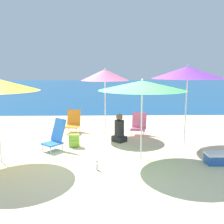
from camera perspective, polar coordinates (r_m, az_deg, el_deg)
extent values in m
plane|color=beige|center=(5.85, 0.13, -11.69)|extent=(60.00, 60.00, 0.00)
cube|color=navy|center=(31.58, -1.14, 5.81)|extent=(60.00, 40.00, 0.01)
cylinder|color=white|center=(6.00, 6.74, -2.96)|extent=(0.04, 0.04, 1.65)
cone|color=#47B756|center=(5.86, 6.92, 6.04)|extent=(2.07, 2.07, 0.23)
sphere|color=white|center=(5.86, 6.95, 7.34)|extent=(0.04, 0.04, 0.04)
cylinder|color=white|center=(8.27, -1.58, 1.03)|extent=(0.04, 0.04, 1.78)
cone|color=pink|center=(8.18, -1.61, 8.47)|extent=(1.58, 1.58, 0.36)
sphere|color=white|center=(8.18, -1.62, 9.89)|extent=(0.04, 0.04, 0.04)
cylinder|color=white|center=(7.43, 16.48, 0.05)|extent=(0.04, 0.04, 1.88)
cone|color=purple|center=(7.33, 16.90, 8.65)|extent=(2.03, 2.03, 0.34)
sphere|color=white|center=(7.33, 16.97, 10.13)|extent=(0.04, 0.04, 0.04)
cylinder|color=silver|center=(8.51, -10.66, -4.31)|extent=(0.02, 0.02, 0.20)
cylinder|color=silver|center=(8.41, -8.10, -4.40)|extent=(0.02, 0.02, 0.20)
cylinder|color=silver|center=(8.91, -9.90, -3.64)|extent=(0.02, 0.02, 0.20)
cylinder|color=silver|center=(8.82, -7.46, -3.72)|extent=(0.02, 0.02, 0.20)
cube|color=orange|center=(8.63, -9.05, -3.25)|extent=(0.51, 0.56, 0.04)
cube|color=orange|center=(8.82, -8.69, -1.12)|extent=(0.47, 0.22, 0.51)
cylinder|color=silver|center=(8.13, 4.40, -4.88)|extent=(0.02, 0.02, 0.19)
cylinder|color=silver|center=(8.07, 7.22, -5.04)|extent=(0.02, 0.02, 0.19)
cylinder|color=silver|center=(8.46, 4.84, -4.31)|extent=(0.02, 0.02, 0.19)
cylinder|color=silver|center=(8.40, 7.54, -4.46)|extent=(0.02, 0.02, 0.19)
cube|color=pink|center=(8.24, 6.01, -3.92)|extent=(0.57, 0.52, 0.04)
cube|color=pink|center=(8.37, 6.26, -1.79)|extent=(0.49, 0.24, 0.51)
cylinder|color=silver|center=(6.91, -15.62, -7.88)|extent=(0.02, 0.02, 0.18)
cylinder|color=silver|center=(6.63, -13.84, -8.55)|extent=(0.02, 0.02, 0.18)
cylinder|color=silver|center=(7.11, -13.13, -7.26)|extent=(0.02, 0.02, 0.18)
cylinder|color=silver|center=(6.84, -11.30, -7.87)|extent=(0.02, 0.02, 0.18)
cube|color=blue|center=(6.84, -13.51, -7.01)|extent=(0.61, 0.61, 0.04)
cube|color=blue|center=(6.88, -12.15, -4.02)|extent=(0.48, 0.46, 0.60)
cube|color=#262628|center=(7.54, 1.67, -6.12)|extent=(0.49, 0.49, 0.16)
cylinder|color=#262628|center=(7.46, 1.68, -3.74)|extent=(0.29, 0.29, 0.49)
sphere|color=brown|center=(7.39, 1.69, -1.16)|extent=(0.20, 0.20, 0.20)
cube|color=#8ECC3D|center=(7.09, -8.63, -6.46)|extent=(0.28, 0.18, 0.35)
cube|color=#8ECC3D|center=(7.01, -8.72, -7.25)|extent=(0.20, 0.03, 0.16)
cylinder|color=silver|center=(5.48, -3.43, -12.45)|extent=(0.06, 0.06, 0.14)
cylinder|color=silver|center=(5.44, -3.44, -11.53)|extent=(0.03, 0.03, 0.05)
cylinder|color=black|center=(5.43, -3.45, -11.22)|extent=(0.03, 0.03, 0.02)
cube|color=#2859B2|center=(6.28, 22.92, -9.94)|extent=(0.52, 0.33, 0.21)
cube|color=white|center=(6.24, 23.00, -8.80)|extent=(0.53, 0.34, 0.05)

